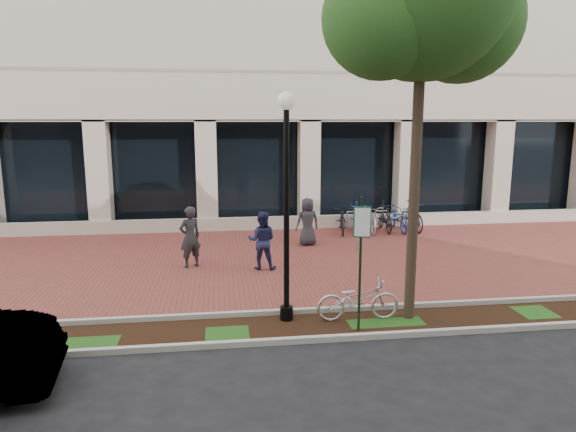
{
  "coord_description": "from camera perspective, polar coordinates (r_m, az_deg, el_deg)",
  "views": [
    {
      "loc": [
        -1.53,
        -15.12,
        4.21
      ],
      "look_at": [
        0.4,
        -0.8,
        1.51
      ],
      "focal_mm": 32.0,
      "sensor_mm": 36.0,
      "label": 1
    }
  ],
  "objects": [
    {
      "name": "brick_plaza",
      "position": [
        15.77,
        -1.84,
        -4.89
      ],
      "size": [
        40.0,
        9.0,
        0.01
      ],
      "primitive_type": "cube",
      "color": "brown",
      "rests_on": "ground"
    },
    {
      "name": "pedestrian_left",
      "position": [
        15.06,
        -10.84,
        -2.32
      ],
      "size": [
        0.78,
        0.69,
        1.79
      ],
      "primitive_type": "imported",
      "rotation": [
        0.0,
        0.0,
        3.65
      ],
      "color": "#27282C",
      "rests_on": "ground"
    },
    {
      "name": "locked_bicycle",
      "position": [
        11.14,
        7.77,
        -9.16
      ],
      "size": [
        1.78,
        0.64,
        0.93
      ],
      "primitive_type": "imported",
      "rotation": [
        0.0,
        0.0,
        1.56
      ],
      "color": "silver",
      "rests_on": "ground"
    },
    {
      "name": "pedestrian_mid",
      "position": [
        14.65,
        -2.91,
        -2.73
      ],
      "size": [
        0.93,
        0.79,
        1.68
      ],
      "primitive_type": "imported",
      "rotation": [
        0.0,
        0.0,
        2.94
      ],
      "color": "#1E214C",
      "rests_on": "ground"
    },
    {
      "name": "ground",
      "position": [
        15.77,
        -1.84,
        -4.91
      ],
      "size": [
        120.0,
        120.0,
        0.0
      ],
      "primitive_type": "plane",
      "color": "black",
      "rests_on": "ground"
    },
    {
      "name": "bollard",
      "position": [
        16.93,
        7.74,
        -2.15
      ],
      "size": [
        0.12,
        0.12,
        1.0
      ],
      "color": "silver",
      "rests_on": "ground"
    },
    {
      "name": "curb_street_side",
      "position": [
        10.13,
        1.73,
        -13.6
      ],
      "size": [
        40.0,
        0.12,
        0.12
      ],
      "primitive_type": "cube",
      "color": "#ADAEA4",
      "rests_on": "ground"
    },
    {
      "name": "pedestrian_right",
      "position": [
        17.45,
        2.18,
        -0.63
      ],
      "size": [
        0.89,
        0.66,
        1.64
      ],
      "primitive_type": "imported",
      "rotation": [
        0.0,
        0.0,
        3.33
      ],
      "color": "#2A2A2F",
      "rests_on": "ground"
    },
    {
      "name": "lamppost",
      "position": [
        10.52,
        -0.17,
        2.23
      ],
      "size": [
        0.36,
        0.36,
        4.77
      ],
      "color": "black",
      "rests_on": "ground"
    },
    {
      "name": "planting_strip",
      "position": [
        10.83,
        1.07,
        -12.26
      ],
      "size": [
        40.0,
        1.5,
        0.01
      ],
      "primitive_type": "cube",
      "color": "black",
      "rests_on": "ground"
    },
    {
      "name": "bike_rack_cluster",
      "position": [
        19.92,
        9.88,
        -0.17
      ],
      "size": [
        3.61,
        2.08,
        1.15
      ],
      "rotation": [
        0.0,
        0.0,
        -0.1
      ],
      "color": "black",
      "rests_on": "ground"
    },
    {
      "name": "curb_plaza_side",
      "position": [
        11.5,
        0.49,
        -10.57
      ],
      "size": [
        40.0,
        0.12,
        0.12
      ],
      "primitive_type": "cube",
      "color": "#ADAEA4",
      "rests_on": "ground"
    },
    {
      "name": "street_tree",
      "position": [
        11.12,
        15.0,
        22.08
      ],
      "size": [
        4.25,
        3.54,
        8.49
      ],
      "color": "#4D3D2C",
      "rests_on": "ground"
    },
    {
      "name": "parking_sign",
      "position": [
        10.2,
        8.09,
        -3.61
      ],
      "size": [
        0.34,
        0.07,
        2.76
      ],
      "rotation": [
        0.0,
        0.0,
        -0.25
      ],
      "color": "#123319",
      "rests_on": "ground"
    }
  ]
}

